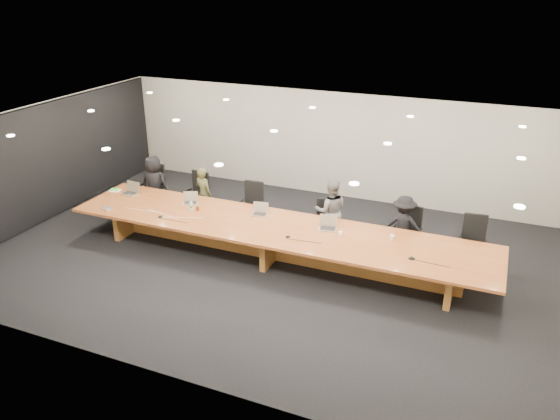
# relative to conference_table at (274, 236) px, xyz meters

# --- Properties ---
(ground) EXTENTS (12.00, 12.00, 0.00)m
(ground) POSITION_rel_conference_table_xyz_m (0.00, 0.00, -0.52)
(ground) COLOR black
(ground) RESTS_ON ground
(back_wall) EXTENTS (12.00, 0.02, 2.80)m
(back_wall) POSITION_rel_conference_table_xyz_m (0.00, 4.00, 0.88)
(back_wall) COLOR silver
(back_wall) RESTS_ON ground
(left_wall_panel) EXTENTS (0.08, 7.84, 2.74)m
(left_wall_panel) POSITION_rel_conference_table_xyz_m (-5.94, 0.00, 0.85)
(left_wall_panel) COLOR black
(left_wall_panel) RESTS_ON ground
(conference_table) EXTENTS (9.00, 1.80, 0.75)m
(conference_table) POSITION_rel_conference_table_xyz_m (0.00, 0.00, 0.00)
(conference_table) COLOR brown
(conference_table) RESTS_ON ground
(chair_far_left) EXTENTS (0.65, 0.65, 1.21)m
(chair_far_left) POSITION_rel_conference_table_xyz_m (-3.85, 1.17, 0.08)
(chair_far_left) COLOR black
(chair_far_left) RESTS_ON ground
(chair_left) EXTENTS (0.69, 0.69, 1.17)m
(chair_left) POSITION_rel_conference_table_xyz_m (-2.62, 1.20, 0.07)
(chair_left) COLOR black
(chair_left) RESTS_ON ground
(chair_mid_left) EXTENTS (0.60, 0.60, 1.11)m
(chair_mid_left) POSITION_rel_conference_table_xyz_m (-1.14, 1.25, 0.03)
(chair_mid_left) COLOR black
(chair_mid_left) RESTS_ON ground
(chair_mid_right) EXTENTS (0.62, 0.62, 0.99)m
(chair_mid_right) POSITION_rel_conference_table_xyz_m (0.72, 1.16, -0.02)
(chair_mid_right) COLOR black
(chair_mid_right) RESTS_ON ground
(chair_right) EXTENTS (0.67, 0.67, 1.09)m
(chair_right) POSITION_rel_conference_table_xyz_m (2.49, 1.28, 0.02)
(chair_right) COLOR black
(chair_right) RESTS_ON ground
(chair_far_right) EXTENTS (0.63, 0.63, 1.12)m
(chair_far_right) POSITION_rel_conference_table_xyz_m (3.85, 1.21, 0.04)
(chair_far_right) COLOR black
(chair_far_right) RESTS_ON ground
(person_a) EXTENTS (0.75, 0.52, 1.47)m
(person_a) POSITION_rel_conference_table_xyz_m (-3.74, 1.15, 0.22)
(person_a) COLOR black
(person_a) RESTS_ON ground
(person_b) EXTENTS (0.56, 0.45, 1.33)m
(person_b) POSITION_rel_conference_table_xyz_m (-2.38, 1.21, 0.15)
(person_b) COLOR #3E3E22
(person_b) RESTS_ON ground
(person_c) EXTENTS (0.85, 0.76, 1.46)m
(person_c) POSITION_rel_conference_table_xyz_m (0.82, 1.26, 0.21)
(person_c) COLOR slate
(person_c) RESTS_ON ground
(person_d) EXTENTS (0.91, 0.58, 1.35)m
(person_d) POSITION_rel_conference_table_xyz_m (2.42, 1.21, 0.15)
(person_d) COLOR black
(person_d) RESTS_ON ground
(laptop_a) EXTENTS (0.39, 0.30, 0.29)m
(laptop_a) POSITION_rel_conference_table_xyz_m (-3.88, 0.34, 0.37)
(laptop_a) COLOR #C4B796
(laptop_a) RESTS_ON conference_table
(laptop_b) EXTENTS (0.39, 0.35, 0.26)m
(laptop_b) POSITION_rel_conference_table_xyz_m (-2.25, 0.40, 0.36)
(laptop_b) COLOR tan
(laptop_b) RESTS_ON conference_table
(laptop_c) EXTENTS (0.37, 0.30, 0.26)m
(laptop_c) POSITION_rel_conference_table_xyz_m (-0.53, 0.42, 0.36)
(laptop_c) COLOR tan
(laptop_c) RESTS_ON conference_table
(laptop_d) EXTENTS (0.41, 0.34, 0.29)m
(laptop_d) POSITION_rel_conference_table_xyz_m (1.06, 0.29, 0.37)
(laptop_d) COLOR tan
(laptop_d) RESTS_ON conference_table
(water_bottle) EXTENTS (0.08, 0.08, 0.21)m
(water_bottle) POSITION_rel_conference_table_xyz_m (-2.00, 0.03, 0.33)
(water_bottle) COLOR silver
(water_bottle) RESTS_ON conference_table
(amber_mug) EXTENTS (0.09, 0.09, 0.09)m
(amber_mug) POSITION_rel_conference_table_xyz_m (-1.89, 0.12, 0.28)
(amber_mug) COLOR brown
(amber_mug) RESTS_ON conference_table
(paper_cup_near) EXTENTS (0.09, 0.09, 0.09)m
(paper_cup_near) POSITION_rel_conference_table_xyz_m (1.39, 0.10, 0.27)
(paper_cup_near) COLOR white
(paper_cup_near) RESTS_ON conference_table
(paper_cup_far) EXTENTS (0.11, 0.11, 0.10)m
(paper_cup_far) POSITION_rel_conference_table_xyz_m (2.37, 0.31, 0.28)
(paper_cup_far) COLOR silver
(paper_cup_far) RESTS_ON conference_table
(notepad) EXTENTS (0.28, 0.23, 0.02)m
(notepad) POSITION_rel_conference_table_xyz_m (-4.35, 0.38, 0.24)
(notepad) COLOR silver
(notepad) RESTS_ON conference_table
(lime_gadget) EXTENTS (0.21, 0.15, 0.03)m
(lime_gadget) POSITION_rel_conference_table_xyz_m (-4.36, 0.40, 0.26)
(lime_gadget) COLOR green
(lime_gadget) RESTS_ON notepad
(av_box) EXTENTS (0.23, 0.18, 0.03)m
(av_box) POSITION_rel_conference_table_xyz_m (-3.79, -0.62, 0.24)
(av_box) COLOR silver
(av_box) RESTS_ON conference_table
(mic_left) EXTENTS (0.14, 0.14, 0.03)m
(mic_left) POSITION_rel_conference_table_xyz_m (-2.45, -0.51, 0.24)
(mic_left) COLOR black
(mic_left) RESTS_ON conference_table
(mic_center) EXTENTS (0.12, 0.12, 0.03)m
(mic_center) POSITION_rel_conference_table_xyz_m (0.44, -0.35, 0.24)
(mic_center) COLOR black
(mic_center) RESTS_ON conference_table
(mic_right) EXTENTS (0.17, 0.17, 0.03)m
(mic_right) POSITION_rel_conference_table_xyz_m (2.87, -0.31, 0.25)
(mic_right) COLOR black
(mic_right) RESTS_ON conference_table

